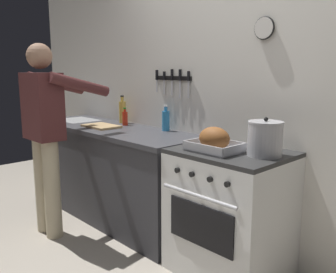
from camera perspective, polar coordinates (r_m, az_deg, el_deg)
The scene contains 10 objects.
wall_back at distance 2.90m, azimuth 10.95°, elevation 7.35°, with size 6.00×0.13×2.60m.
counter_block at distance 3.66m, azimuth -8.65°, elevation -5.38°, with size 2.03×0.65×0.90m.
stove at distance 2.67m, azimuth 9.61°, elevation -11.63°, with size 0.76×0.67×0.90m.
person_cook at distance 3.29m, azimuth -18.47°, elevation 1.26°, with size 0.51×0.63×1.66m.
roasting_pan at distance 2.48m, azimuth 7.23°, elevation -0.66°, with size 0.35×0.26×0.17m.
stock_pot at distance 2.41m, azimuth 14.90°, elevation -0.32°, with size 0.22×0.22×0.25m.
cutting_board at distance 3.56m, azimuth -10.38°, elevation 1.61°, with size 0.36×0.24×0.02m, color tan.
bottle_cooking_oil at distance 3.80m, azimuth -7.12°, elevation 3.89°, with size 0.07×0.07×0.28m.
bottle_dish_soap at distance 3.29m, azimuth -0.35°, elevation 2.57°, with size 0.07×0.07×0.23m.
bottle_hot_sauce at distance 3.64m, azimuth -6.72°, elevation 2.88°, with size 0.05×0.05×0.18m.
Camera 1 is at (1.69, -1.01, 1.45)m, focal length 39.06 mm.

